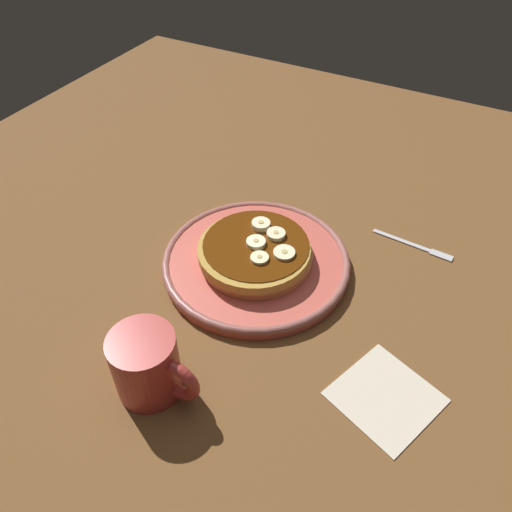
# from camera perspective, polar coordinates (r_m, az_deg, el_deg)

# --- Properties ---
(ground_plane) EXTENTS (1.40, 1.40, 0.03)m
(ground_plane) POSITION_cam_1_polar(r_m,az_deg,el_deg) (0.78, -0.00, -2.03)
(ground_plane) COLOR brown
(plate) EXTENTS (0.28, 0.28, 0.02)m
(plate) POSITION_cam_1_polar(r_m,az_deg,el_deg) (0.76, -0.00, -0.64)
(plate) COLOR #CC594C
(plate) RESTS_ON ground_plane
(pancake_stack) EXTENTS (0.17, 0.17, 0.03)m
(pancake_stack) POSITION_cam_1_polar(r_m,az_deg,el_deg) (0.74, -0.00, 0.34)
(pancake_stack) COLOR #D0884C
(pancake_stack) RESTS_ON plate
(banana_slice_0) EXTENTS (0.03, 0.03, 0.01)m
(banana_slice_0) POSITION_cam_1_polar(r_m,az_deg,el_deg) (0.74, 0.20, 1.71)
(banana_slice_0) COLOR #F3F3C2
(banana_slice_0) RESTS_ON pancake_stack
(banana_slice_1) EXTENTS (0.03, 0.03, 0.01)m
(banana_slice_1) POSITION_cam_1_polar(r_m,az_deg,el_deg) (0.71, 0.40, -0.25)
(banana_slice_1) COLOR #F6F3B7
(banana_slice_1) RESTS_ON pancake_stack
(banana_slice_2) EXTENTS (0.03, 0.03, 0.01)m
(banana_slice_2) POSITION_cam_1_polar(r_m,az_deg,el_deg) (0.75, 2.27, 2.44)
(banana_slice_2) COLOR beige
(banana_slice_2) RESTS_ON pancake_stack
(banana_slice_3) EXTENTS (0.03, 0.03, 0.01)m
(banana_slice_3) POSITION_cam_1_polar(r_m,az_deg,el_deg) (0.72, 3.23, 0.37)
(banana_slice_3) COLOR #F0EDB7
(banana_slice_3) RESTS_ON pancake_stack
(banana_slice_4) EXTENTS (0.03, 0.03, 0.01)m
(banana_slice_4) POSITION_cam_1_polar(r_m,az_deg,el_deg) (0.76, 0.56, 3.55)
(banana_slice_4) COLOR #F7E9B7
(banana_slice_4) RESTS_ON pancake_stack
(coffee_mug) EXTENTS (0.11, 0.08, 0.09)m
(coffee_mug) POSITION_cam_1_polar(r_m,az_deg,el_deg) (0.61, -12.03, -11.93)
(coffee_mug) COLOR #B23833
(coffee_mug) RESTS_ON ground_plane
(napkin) EXTENTS (0.14, 0.14, 0.00)m
(napkin) POSITION_cam_1_polar(r_m,az_deg,el_deg) (0.65, 14.38, -15.09)
(napkin) COLOR beige
(napkin) RESTS_ON ground_plane
(fork) EXTENTS (0.13, 0.02, 0.01)m
(fork) POSITION_cam_1_polar(r_m,az_deg,el_deg) (0.84, 17.70, 1.10)
(fork) COLOR silver
(fork) RESTS_ON ground_plane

